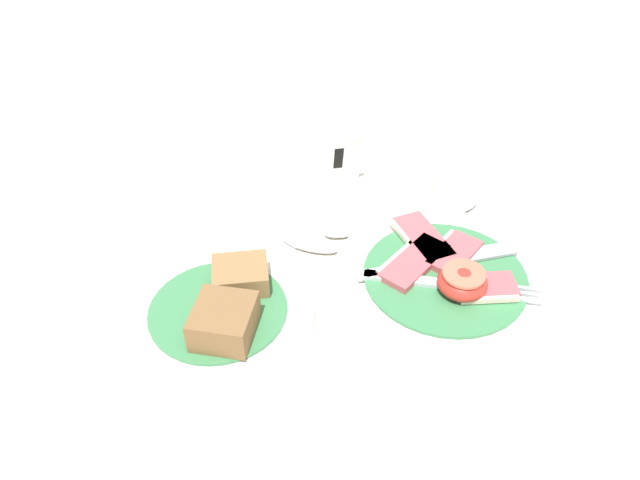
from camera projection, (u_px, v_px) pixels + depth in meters
The scene contains 8 objects.
ground_plane at pixel (386, 283), 0.68m from camera, with size 3.00×3.00×0.00m, color beige.
breakfast_plate at pixel (445, 278), 0.67m from camera, with size 0.24×0.24×0.04m.
bread_plate at pixel (222, 312), 0.63m from camera, with size 0.20×0.20×0.05m.
sugar_cup at pixel (407, 164), 0.80m from camera, with size 0.08×0.08×0.07m.
number_card at pixel (336, 155), 0.81m from camera, with size 0.06×0.05×0.07m.
teaspoon_by_saucer at pixel (331, 234), 0.74m from camera, with size 0.19×0.05×0.01m.
teaspoon_near_cup at pixel (471, 203), 0.79m from camera, with size 0.19×0.07×0.01m.
teaspoon_stray at pixel (288, 239), 0.73m from camera, with size 0.17×0.12×0.01m.
Camera 1 is at (-0.17, -0.47, 0.48)m, focal length 35.00 mm.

